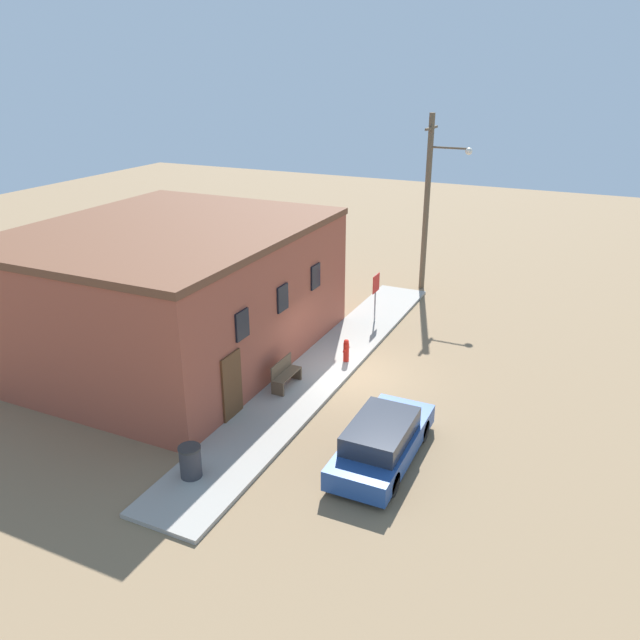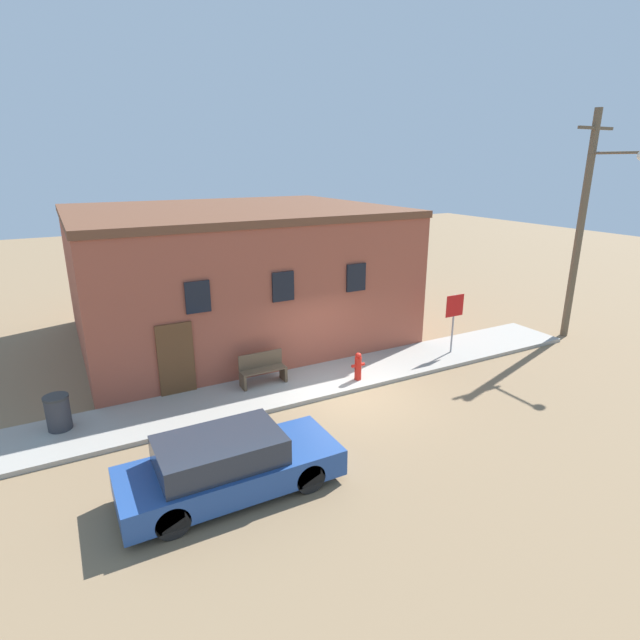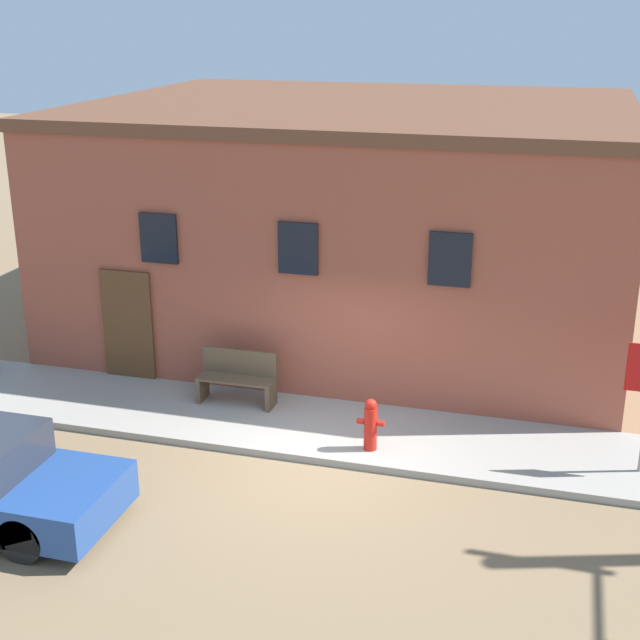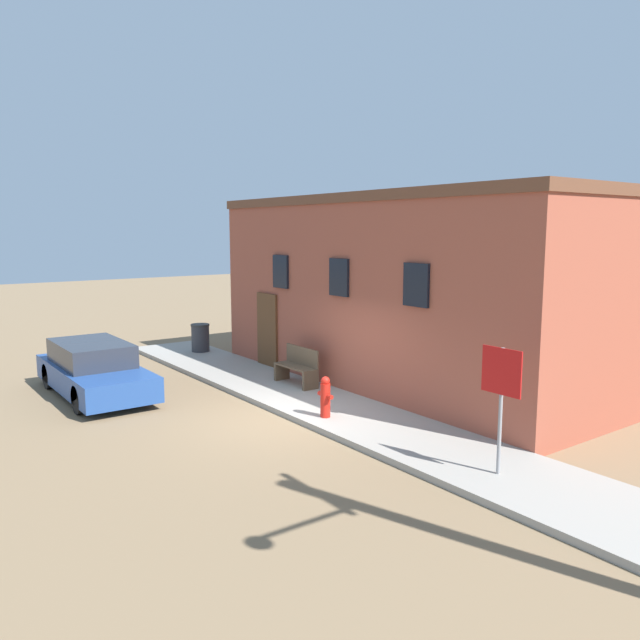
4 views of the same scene
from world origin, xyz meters
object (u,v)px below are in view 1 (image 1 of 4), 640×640
Objects in this scene: fire_hydrant at (346,350)px; bench at (285,374)px; utility_pole at (429,199)px; stop_sign at (376,289)px; parked_car at (382,441)px; trash_bin at (190,461)px.

bench is at bearing 157.38° from fire_hydrant.
utility_pole is (12.06, -1.28, 3.81)m from bench.
fire_hydrant is 0.42× the size of stop_sign.
fire_hydrant is 2.86m from bench.
utility_pole is 15.32m from parked_car.
trash_bin is (-5.41, -0.09, -0.00)m from bench.
stop_sign is 2.32× the size of trash_bin.
stop_sign is 12.18m from trash_bin.
trash_bin reaches higher than fire_hydrant.
parked_car is at bearing -55.06° from trash_bin.
parked_car reaches higher than trash_bin.
utility_pole is at bearing -6.13° from stop_sign.
bench is (-2.64, 1.10, 0.01)m from fire_hydrant.
utility_pole reaches higher than fire_hydrant.
parked_car reaches higher than bench.
trash_bin is at bearing 172.85° from fire_hydrant.
fire_hydrant is at bearing -174.48° from stop_sign.
stop_sign reaches higher than parked_car.
utility_pole is at bearing -6.06° from bench.
parked_car is (2.94, -4.21, 0.05)m from trash_bin.
parked_car is at bearing -158.65° from stop_sign.
trash_bin is at bearing 124.94° from parked_car.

